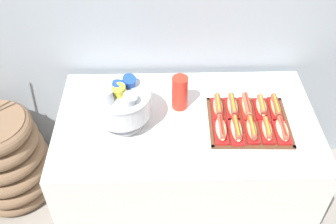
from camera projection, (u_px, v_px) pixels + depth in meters
The scene contains 16 objects.
ground_plane at pixel (183, 203), 2.53m from camera, with size 10.00×10.00×0.00m, color gray.
buffet_table at pixel (185, 164), 2.26m from camera, with size 1.35×0.78×0.75m.
floor_vase at pixel (6, 159), 2.42m from camera, with size 0.54×0.54×1.08m.
serving_tray at pixel (248, 122), 2.00m from camera, with size 0.42×0.37×0.01m.
hot_dog_0 at pixel (221, 129), 1.92m from camera, with size 0.07×0.17×0.06m.
hot_dog_1 at pixel (236, 130), 1.92m from camera, with size 0.07×0.18×0.06m.
hot_dog_2 at pixel (252, 130), 1.92m from camera, with size 0.06×0.16×0.06m.
hot_dog_3 at pixel (267, 130), 1.92m from camera, with size 0.06×0.16×0.06m.
hot_dog_4 at pixel (282, 130), 1.92m from camera, with size 0.07×0.17×0.06m.
hot_dog_5 at pixel (218, 107), 2.04m from camera, with size 0.07×0.17×0.06m.
hot_dog_6 at pixel (232, 107), 2.04m from camera, with size 0.07×0.18×0.06m.
hot_dog_7 at pixel (247, 107), 2.04m from camera, with size 0.06×0.18×0.06m.
hot_dog_8 at pixel (261, 107), 2.04m from camera, with size 0.07×0.16×0.06m.
hot_dog_9 at pixel (276, 107), 2.04m from camera, with size 0.07×0.19×0.06m.
punch_bowl at pixel (121, 102), 1.91m from camera, with size 0.30×0.30×0.25m.
cup_stack at pixel (180, 93), 2.03m from camera, with size 0.08×0.08×0.19m.
Camera 1 is at (-0.13, -1.45, 2.16)m, focal length 41.96 mm.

